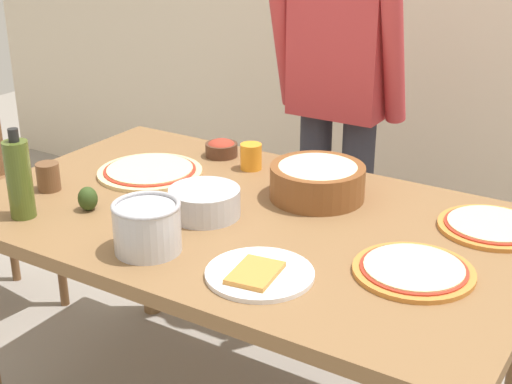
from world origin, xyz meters
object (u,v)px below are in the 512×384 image
object	(u,v)px
pizza_cooked_on_tray	(491,226)
steel_pot	(147,227)
plate_with_slice	(259,274)
person_cook	(340,90)
cup_orange	(251,157)
cup_small_brown	(48,177)
mixing_bowl_steel	(205,202)
olive_oil_bottle	(19,179)
pizza_second_cooked	(414,270)
pizza_raw_on_board	(150,171)
popcorn_bowl	(317,178)
avocado	(88,199)
dining_table	(247,243)
small_sauce_bowl	(221,148)

from	to	relation	value
pizza_cooked_on_tray	steel_pot	distance (m)	0.91
pizza_cooked_on_tray	plate_with_slice	distance (m)	0.68
person_cook	cup_orange	xyz separation A→B (m)	(-0.10, -0.44, -0.14)
plate_with_slice	cup_small_brown	distance (m)	0.83
mixing_bowl_steel	cup_orange	size ratio (longest dim) A/B	2.35
person_cook	olive_oil_bottle	xyz separation A→B (m)	(-0.44, -1.10, -0.07)
pizza_cooked_on_tray	cup_orange	xyz separation A→B (m)	(-0.79, 0.05, 0.03)
plate_with_slice	mixing_bowl_steel	world-z (taller)	mixing_bowl_steel
plate_with_slice	mixing_bowl_steel	distance (m)	0.38
pizza_cooked_on_tray	cup_orange	size ratio (longest dim) A/B	3.35
pizza_cooked_on_tray	pizza_second_cooked	distance (m)	0.35
cup_small_brown	pizza_raw_on_board	bearing A→B (deg)	56.76
mixing_bowl_steel	popcorn_bowl	bearing A→B (deg)	53.35
person_cook	steel_pot	xyz separation A→B (m)	(-0.01, -1.07, -0.11)
cup_orange	person_cook	bearing A→B (deg)	77.70
pizza_raw_on_board	avocado	size ratio (longest dim) A/B	4.80
dining_table	small_sauce_bowl	bearing A→B (deg)	132.58
popcorn_bowl	cup_small_brown	size ratio (longest dim) A/B	3.29
pizza_cooked_on_tray	mixing_bowl_steel	world-z (taller)	mixing_bowl_steel
pizza_second_cooked	mixing_bowl_steel	bearing A→B (deg)	179.04
pizza_second_cooked	cup_orange	xyz separation A→B (m)	(-0.70, 0.39, 0.03)
steel_pot	mixing_bowl_steel	bearing A→B (deg)	90.74
olive_oil_bottle	cup_orange	xyz separation A→B (m)	(0.34, 0.65, -0.07)
popcorn_bowl	pizza_raw_on_board	bearing A→B (deg)	-168.71
popcorn_bowl	cup_small_brown	xyz separation A→B (m)	(-0.72, -0.37, -0.02)
pizza_second_cooked	plate_with_slice	distance (m)	0.37
pizza_second_cooked	plate_with_slice	bearing A→B (deg)	-145.68
dining_table	pizza_cooked_on_tray	size ratio (longest dim) A/B	5.63
mixing_bowl_steel	avocado	size ratio (longest dim) A/B	2.86
dining_table	cup_orange	size ratio (longest dim) A/B	18.82
person_cook	cup_small_brown	world-z (taller)	person_cook
mixing_bowl_steel	avocado	bearing A→B (deg)	-154.62
pizza_second_cooked	steel_pot	world-z (taller)	steel_pot
pizza_second_cooked	person_cook	bearing A→B (deg)	126.00
pizza_cooked_on_tray	plate_with_slice	xyz separation A→B (m)	(-0.39, -0.55, -0.00)
pizza_raw_on_board	plate_with_slice	bearing A→B (deg)	-30.80
plate_with_slice	cup_orange	xyz separation A→B (m)	(-0.40, 0.60, 0.03)
mixing_bowl_steel	cup_small_brown	distance (m)	0.52
plate_with_slice	steel_pot	distance (m)	0.32
pizza_raw_on_board	cup_orange	world-z (taller)	cup_orange
plate_with_slice	popcorn_bowl	xyz separation A→B (m)	(-0.10, 0.50, 0.05)
person_cook	pizza_second_cooked	bearing A→B (deg)	-54.00
mixing_bowl_steel	cup_small_brown	xyz separation A→B (m)	(-0.51, -0.10, 0.00)
mixing_bowl_steel	avocado	xyz separation A→B (m)	(-0.30, -0.14, -0.01)
cup_orange	small_sauce_bowl	bearing A→B (deg)	161.24
popcorn_bowl	olive_oil_bottle	world-z (taller)	olive_oil_bottle
pizza_raw_on_board	cup_small_brown	bearing A→B (deg)	-123.24
dining_table	plate_with_slice	world-z (taller)	plate_with_slice
mixing_bowl_steel	plate_with_slice	bearing A→B (deg)	-34.88
avocado	dining_table	bearing A→B (deg)	28.08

